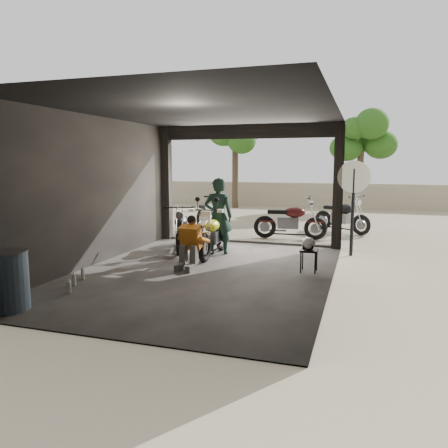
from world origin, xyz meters
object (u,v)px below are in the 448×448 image
Objects in this scene: outside_bike_b at (290,218)px; mechanic at (189,244)px; stool at (309,253)px; outside_bike_a at (210,213)px; oil_drum at (8,282)px; sign_post at (353,193)px; outside_bike_c at (342,214)px; main_bike at (214,231)px; left_bike at (182,227)px; helmet at (308,244)px; rider at (218,216)px.

mechanic is at bearing 156.41° from outside_bike_b.
outside_bike_b is 3.93m from stool.
outside_bike_a is 1.97× the size of oil_drum.
mechanic is (1.26, -4.83, -0.07)m from outside_bike_a.
outside_bike_c is at bearing 81.16° from sign_post.
left_bike is (-1.04, 0.50, -0.02)m from main_bike.
outside_bike_c is at bearing 57.63° from main_bike.
stool is (3.67, -4.31, -0.20)m from outside_bike_a.
outside_bike_c is (1.37, 1.66, -0.01)m from outside_bike_b.
outside_bike_c is at bearing 28.82° from left_bike.
left_bike is at bearing 130.18° from outside_bike_b.
main_bike is 1.98× the size of oil_drum.
main_bike is at bearing 149.79° from helmet.
outside_bike_a is (-0.30, 2.95, 0.02)m from left_bike.
mechanic is at bearing -177.81° from helmet.
oil_drum is at bearing -115.73° from left_bike.
outside_bike_b is at bearing 68.20° from oil_drum.
left_bike is 5.54m from outside_bike_c.
left_bike is 6.03× the size of helmet.
left_bike is at bearing -23.84° from rider.
outside_bike_c reaches higher than left_bike.
outside_bike_a reaches higher than oil_drum.
outside_bike_c is 1.98× the size of oil_drum.
outside_bike_a is at bearing 87.63° from oil_drum.
mechanic is at bearing -172.03° from outside_bike_c.
mechanic reaches higher than stool.
outside_bike_b is at bearing 72.34° from mechanic.
sign_post is (4.14, 0.56, 0.93)m from left_bike.
sign_post is at bearing 49.73° from oil_drum.
helmet is (3.66, -4.37, -0.00)m from outside_bike_a.
helmet is 2.31m from sign_post.
outside_bike_a is 2.72m from outside_bike_b.
outside_bike_a is 5.12m from sign_post.
sign_post is (1.77, -1.87, 0.89)m from outside_bike_b.
outside_bike_b is 8.08m from oil_drum.
stool is at bearing 71.95° from helmet.
rider is at bearing -178.79° from outside_bike_c.
outside_bike_c is 5.47m from stool.
main_bike is 1.38m from mechanic.
mechanic is at bearing -81.45° from left_bike.
main_bike reaches higher than helmet.
outside_bike_b is 2.99m from rider.
stool is (1.00, -3.79, -0.22)m from outside_bike_b.
left_bike is 5.11m from oil_drum.
outside_bike_b is 2.15m from outside_bike_c.
left_bike is at bearing 152.53° from main_bike.
outside_bike_c is (4.04, 1.14, 0.00)m from outside_bike_a.
stool is at bearing 142.83° from rider.
left_bike is at bearing 117.67° from mechanic.
oil_drum is at bearing -137.19° from stool.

